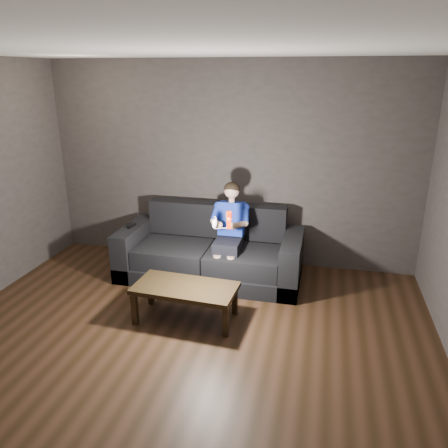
# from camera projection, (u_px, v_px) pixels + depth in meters

# --- Properties ---
(floor) EXTENTS (5.00, 5.00, 0.00)m
(floor) POSITION_uv_depth(u_px,v_px,m) (169.00, 365.00, 3.97)
(floor) COLOR black
(floor) RESTS_ON ground
(back_wall) EXTENTS (5.00, 0.04, 2.70)m
(back_wall) POSITION_uv_depth(u_px,v_px,m) (229.00, 165.00, 5.82)
(back_wall) COLOR #363230
(back_wall) RESTS_ON ground
(ceiling) EXTENTS (5.00, 5.00, 0.02)m
(ceiling) POSITION_uv_depth(u_px,v_px,m) (153.00, 46.00, 3.08)
(ceiling) COLOR white
(ceiling) RESTS_ON back_wall
(sofa) EXTENTS (2.30, 0.99, 0.89)m
(sofa) POSITION_uv_depth(u_px,v_px,m) (211.00, 255.00, 5.63)
(sofa) COLOR black
(sofa) RESTS_ON floor
(child) EXTENTS (0.47, 0.58, 1.15)m
(child) POSITION_uv_depth(u_px,v_px,m) (230.00, 225.00, 5.36)
(child) COLOR black
(child) RESTS_ON sofa
(wii_remote_red) EXTENTS (0.06, 0.08, 0.20)m
(wii_remote_red) POSITION_uv_depth(u_px,v_px,m) (229.00, 220.00, 4.86)
(wii_remote_red) COLOR red
(wii_remote_red) RESTS_ON child
(nunchuk_white) EXTENTS (0.06, 0.09, 0.15)m
(nunchuk_white) POSITION_uv_depth(u_px,v_px,m) (214.00, 222.00, 4.91)
(nunchuk_white) COLOR silver
(nunchuk_white) RESTS_ON child
(wii_remote_black) EXTENTS (0.05, 0.17, 0.03)m
(wii_remote_black) POSITION_uv_depth(u_px,v_px,m) (132.00, 225.00, 5.65)
(wii_remote_black) COLOR black
(wii_remote_black) RESTS_ON sofa
(coffee_table) EXTENTS (1.11, 0.60, 0.39)m
(coffee_table) POSITION_uv_depth(u_px,v_px,m) (185.00, 291.00, 4.61)
(coffee_table) COLOR black
(coffee_table) RESTS_ON floor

